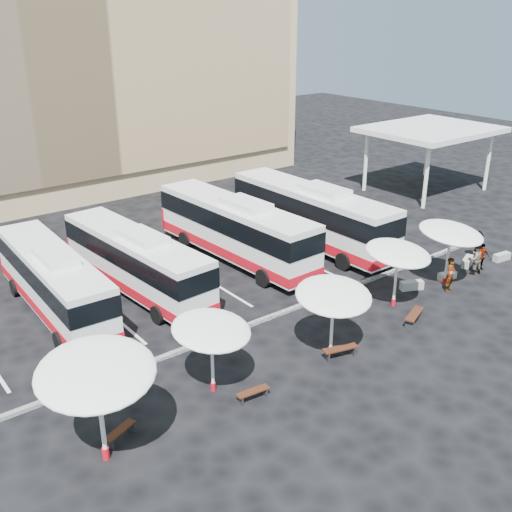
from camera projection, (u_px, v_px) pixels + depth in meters
ground at (278, 322)px, 28.77m from camera, size 120.00×120.00×0.00m
sandstone_building at (23, 26)px, 47.23m from camera, size 42.00×18.25×29.60m
service_canopy at (430, 131)px, 47.74m from camera, size 10.00×8.00×5.20m
curb_divider at (271, 317)px, 29.11m from camera, size 34.00×0.25×0.15m
bay_lines at (190, 269)px, 34.62m from camera, size 24.15×12.00×0.01m
bus_0 at (53, 280)px, 29.03m from camera, size 2.77×11.02×3.48m
bus_1 at (136, 260)px, 31.21m from camera, size 3.22×11.30×3.54m
bus_2 at (235, 228)px, 35.29m from camera, size 3.24×12.33×3.88m
bus_3 at (311, 213)px, 37.50m from camera, size 3.07×12.67×4.01m
sunshade_0 at (96, 373)px, 18.75m from camera, size 4.84×4.87×3.99m
sunshade_1 at (211, 330)px, 22.59m from camera, size 3.99×4.01×3.19m
sunshade_2 at (333, 296)px, 24.95m from camera, size 4.14×4.17×3.38m
sunshade_3 at (398, 253)px, 29.27m from camera, size 3.99×4.02×3.37m
sunshade_4 at (451, 233)px, 31.48m from camera, size 4.39×4.42×3.54m
wood_bench_0 at (120, 432)px, 20.84m from camera, size 1.36×0.83×0.41m
wood_bench_1 at (253, 393)px, 22.95m from camera, size 1.38×0.50×0.41m
wood_bench_2 at (340, 350)px, 25.72m from camera, size 1.64×0.82×0.49m
wood_bench_3 at (414, 316)px, 28.55m from camera, size 1.72×1.03×0.51m
conc_bench_0 at (412, 285)px, 32.03m from camera, size 1.30×0.89×0.47m
conc_bench_1 at (447, 276)px, 33.24m from camera, size 1.14×0.60×0.41m
conc_bench_2 at (468, 262)px, 35.00m from camera, size 1.34×0.86×0.48m
conc_bench_3 at (502, 257)px, 35.72m from camera, size 1.21×0.53×0.44m
passenger_0 at (450, 275)px, 31.59m from camera, size 0.77×0.58×1.89m
passenger_1 at (475, 259)px, 33.67m from camera, size 1.05×0.92×1.82m
passenger_2 at (481, 257)px, 34.27m from camera, size 1.00×0.80×1.59m
passenger_3 at (476, 245)px, 35.65m from camera, size 1.32×1.09×1.78m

